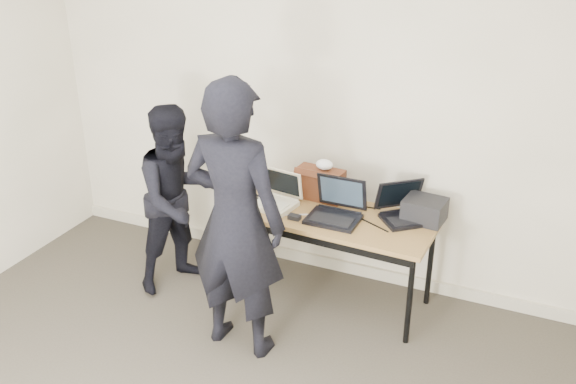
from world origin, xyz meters
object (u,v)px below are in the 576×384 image
Objects in this scene: person_typist at (235,221)px; equipment_box at (425,210)px; person_observer at (178,198)px; laptop_right at (404,210)px; leather_satchel at (320,183)px; laptop_center at (336,209)px; desk at (331,222)px; laptop_beige at (276,199)px.

equipment_box is at bearing -135.03° from person_typist.
laptop_right is at bearing -49.76° from person_observer.
laptop_center is at bearing -43.70° from leather_satchel.
desk is 0.81× the size of person_typist.
laptop_beige is 0.24× the size of person_observer.
person_typist is at bearing -114.37° from desk.
laptop_center is at bearing -118.00° from person_typist.
laptop_beige reaches higher than equipment_box.
person_typist is at bearing -97.48° from person_observer.
person_observer reaches higher than laptop_right.
equipment_box is at bearing 19.83° from laptop_center.
person_observer reaches higher than leather_satchel.
desk is 3.15× the size of laptop_right.
laptop_right reaches higher than desk.
person_typist is (-1.01, -0.94, 0.15)m from equipment_box.
person_observer reaches higher than equipment_box.
desk is at bearing -52.33° from person_observer.
equipment_box is (0.63, 0.19, 0.14)m from desk.
leather_satchel is 1.31× the size of equipment_box.
person_typist is (-0.38, -0.75, 0.29)m from desk.
desk is at bearing -114.93° from person_typist.
laptop_beige is at bearing -132.83° from leather_satchel.
leather_satchel is at bearing 135.47° from laptop_right.
leather_satchel is at bearing -99.64° from person_typist.
laptop_beige is 1.09m from equipment_box.
laptop_center reaches higher than laptop_beige.
laptop_center is 1.00× the size of leather_satchel.
laptop_beige is 0.95× the size of leather_satchel.
person_observer reaches higher than laptop_center.
laptop_right is 0.14m from equipment_box.
person_typist is (0.06, -0.74, 0.18)m from laptop_beige.
desk is 0.34m from leather_satchel.
laptop_right is at bearing 23.67° from laptop_center.
laptop_beige is at bearing -179.99° from laptop_center.
leather_satchel is (-0.22, 0.24, 0.06)m from laptop_center.
laptop_beige is 1.25× the size of equipment_box.
laptop_center is 0.34m from leather_satchel.
leather_satchel is at bearing 52.42° from laptop_beige.
equipment_box is 1.39m from person_typist.
person_typist reaches higher than laptop_beige.
leather_satchel is 0.81m from equipment_box.
laptop_center is at bearing -160.48° from equipment_box.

